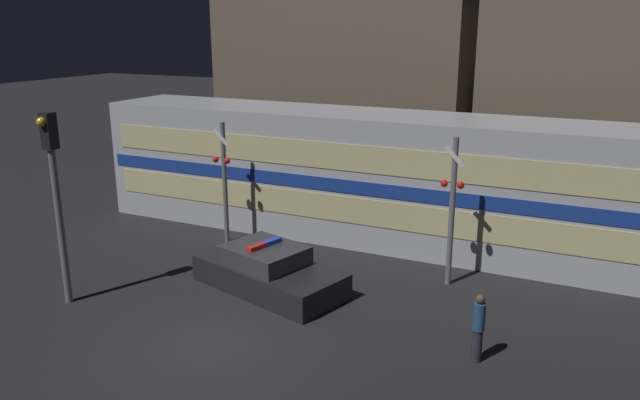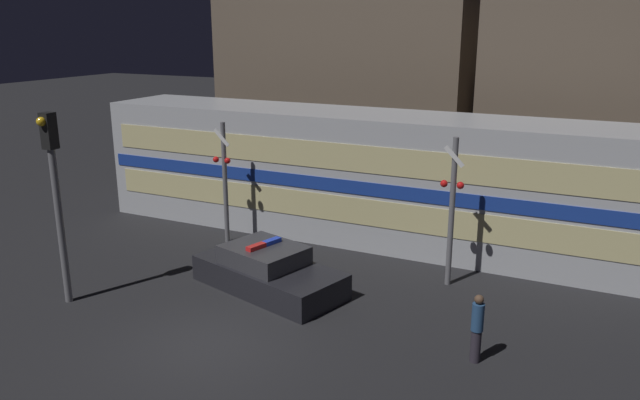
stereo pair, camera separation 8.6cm
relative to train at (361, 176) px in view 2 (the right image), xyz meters
name	(u,v)px [view 2 (the right image)]	position (x,y,z in m)	size (l,w,h in m)	color
ground_plane	(210,343)	(-0.21, -8.55, -2.12)	(120.00, 120.00, 0.00)	black
train	(361,176)	(0.00, 0.00, 0.00)	(18.95, 3.14, 4.24)	#B7BABF
police_car	(268,272)	(-0.56, -5.33, -1.62)	(4.66, 3.04, 1.34)	black
pedestrian	(477,328)	(5.44, -6.71, -1.31)	(0.26, 0.26, 1.57)	#2D2833
crossing_signal_near	(452,208)	(3.83, -2.88, 0.12)	(0.65, 0.32, 4.19)	slate
crossing_signal_far	(225,179)	(-3.76, -2.60, 0.05)	(0.65, 0.32, 4.04)	slate
traffic_light_corner	(56,190)	(-4.90, -8.33, 0.92)	(0.30, 0.46, 5.00)	slate
building_left	(347,92)	(-3.76, 7.44, 1.93)	(11.32, 4.78, 8.10)	brown
building_center	(631,109)	(7.97, 6.40, 1.94)	(10.35, 5.18, 8.12)	brown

